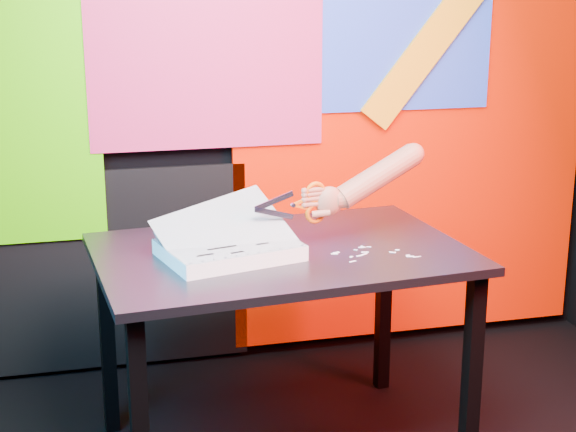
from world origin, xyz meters
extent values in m
cube|color=black|center=(0.00, 1.50, 1.35)|extent=(3.00, 0.01, 2.70)
cube|color=red|center=(0.65, 1.47, 0.85)|extent=(1.60, 0.02, 1.60)
cube|color=blue|center=(0.55, 1.46, 1.45)|extent=(0.85, 0.02, 0.75)
cube|color=#D4285F|center=(-0.25, 1.45, 1.35)|extent=(0.95, 0.02, 0.80)
cube|color=#49DF01|center=(-1.05, 1.46, 1.10)|extent=(0.75, 0.02, 1.00)
cube|color=black|center=(-0.75, 1.47, 0.45)|extent=(1.30, 0.02, 0.85)
cube|color=black|center=(-0.65, 0.27, 0.36)|extent=(0.05, 0.05, 0.72)
cube|color=black|center=(-0.71, 0.96, 0.36)|extent=(0.05, 0.05, 0.72)
cube|color=black|center=(0.44, 0.36, 0.36)|extent=(0.05, 0.05, 0.72)
cube|color=black|center=(0.38, 1.05, 0.36)|extent=(0.05, 0.05, 0.72)
cube|color=black|center=(-0.14, 0.66, 0.73)|extent=(1.28, 0.91, 0.03)
cube|color=white|center=(-0.32, 0.62, 0.77)|extent=(0.48, 0.40, 0.05)
cube|color=white|center=(-0.32, 0.62, 0.80)|extent=(0.48, 0.40, 0.00)
cube|color=white|center=(-0.32, 0.62, 0.81)|extent=(0.47, 0.38, 0.13)
cube|color=white|center=(-0.33, 0.64, 0.83)|extent=(0.49, 0.36, 0.22)
cylinder|color=#252629|center=(-0.47, 0.44, 0.80)|extent=(0.01, 0.01, 0.00)
cylinder|color=#252629|center=(-0.43, 0.45, 0.80)|extent=(0.01, 0.01, 0.00)
cylinder|color=#252629|center=(-0.40, 0.46, 0.80)|extent=(0.01, 0.01, 0.00)
cylinder|color=#252629|center=(-0.36, 0.46, 0.80)|extent=(0.01, 0.01, 0.00)
cylinder|color=#252629|center=(-0.32, 0.47, 0.80)|extent=(0.01, 0.01, 0.00)
cylinder|color=#252629|center=(-0.29, 0.48, 0.80)|extent=(0.01, 0.01, 0.00)
cylinder|color=#252629|center=(-0.25, 0.49, 0.80)|extent=(0.01, 0.01, 0.00)
cylinder|color=#252629|center=(-0.21, 0.50, 0.80)|extent=(0.01, 0.01, 0.00)
cylinder|color=#252629|center=(-0.17, 0.51, 0.80)|extent=(0.01, 0.01, 0.00)
cylinder|color=#252629|center=(-0.14, 0.52, 0.80)|extent=(0.01, 0.01, 0.00)
cylinder|color=#252629|center=(-0.10, 0.53, 0.80)|extent=(0.01, 0.01, 0.00)
cylinder|color=#252629|center=(-0.54, 0.71, 0.80)|extent=(0.01, 0.01, 0.00)
cylinder|color=#252629|center=(-0.50, 0.72, 0.80)|extent=(0.01, 0.01, 0.00)
cylinder|color=#252629|center=(-0.46, 0.73, 0.80)|extent=(0.01, 0.01, 0.00)
cylinder|color=#252629|center=(-0.43, 0.74, 0.80)|extent=(0.01, 0.01, 0.00)
cylinder|color=#252629|center=(-0.39, 0.75, 0.80)|extent=(0.01, 0.01, 0.00)
cylinder|color=#252629|center=(-0.35, 0.76, 0.80)|extent=(0.01, 0.01, 0.00)
cylinder|color=#252629|center=(-0.32, 0.77, 0.80)|extent=(0.01, 0.01, 0.00)
cylinder|color=#252629|center=(-0.28, 0.78, 0.80)|extent=(0.01, 0.01, 0.00)
cylinder|color=#252629|center=(-0.24, 0.79, 0.80)|extent=(0.01, 0.01, 0.00)
cylinder|color=#252629|center=(-0.21, 0.79, 0.80)|extent=(0.01, 0.01, 0.00)
cylinder|color=#252629|center=(-0.17, 0.80, 0.80)|extent=(0.01, 0.01, 0.00)
cube|color=black|center=(-0.43, 0.65, 0.80)|extent=(0.08, 0.03, 0.00)
cube|color=black|center=(-0.31, 0.66, 0.80)|extent=(0.06, 0.02, 0.00)
cube|color=black|center=(-0.35, 0.57, 0.80)|extent=(0.10, 0.03, 0.00)
cube|color=black|center=(-0.22, 0.58, 0.80)|extent=(0.05, 0.02, 0.00)
cube|color=black|center=(-0.42, 0.51, 0.80)|extent=(0.06, 0.02, 0.00)
cube|color=black|center=(-0.29, 0.72, 0.80)|extent=(0.07, 0.03, 0.00)
cube|color=black|center=(-0.31, 0.51, 0.80)|extent=(0.05, 0.02, 0.00)
cube|color=#AFB3D9|center=(-0.16, 0.65, 0.92)|extent=(0.14, 0.03, 0.06)
cube|color=#AFB3D9|center=(-0.16, 0.65, 0.88)|extent=(0.14, 0.03, 0.06)
cylinder|color=#AFB3D9|center=(-0.09, 0.67, 0.90)|extent=(0.02, 0.01, 0.01)
cube|color=#CD4E09|center=(-0.07, 0.67, 0.89)|extent=(0.05, 0.02, 0.02)
cube|color=#CD4E09|center=(-0.07, 0.67, 0.91)|extent=(0.05, 0.02, 0.02)
torus|color=#CD4E09|center=(-0.01, 0.68, 0.93)|extent=(0.08, 0.03, 0.07)
torus|color=#CD4E09|center=(-0.01, 0.68, 0.86)|extent=(0.08, 0.03, 0.07)
ellipsoid|color=#984D3C|center=(0.04, 0.69, 0.90)|extent=(0.10, 0.06, 0.10)
cylinder|color=#984D3C|center=(-0.01, 0.68, 0.90)|extent=(0.08, 0.03, 0.02)
cylinder|color=#984D3C|center=(-0.01, 0.68, 0.91)|extent=(0.07, 0.03, 0.02)
cylinder|color=#984D3C|center=(-0.01, 0.68, 0.93)|extent=(0.07, 0.03, 0.02)
cylinder|color=#984D3C|center=(-0.01, 0.68, 0.94)|extent=(0.06, 0.03, 0.02)
cylinder|color=#984D3C|center=(0.00, 0.67, 0.86)|extent=(0.06, 0.03, 0.03)
cylinder|color=#984D3C|center=(0.08, 0.69, 0.90)|extent=(0.07, 0.08, 0.07)
cylinder|color=#984D3C|center=(0.22, 0.72, 0.97)|extent=(0.32, 0.13, 0.21)
sphere|color=#984D3C|center=(0.35, 0.74, 1.04)|extent=(0.08, 0.08, 0.08)
cube|color=silver|center=(0.14, 0.62, 0.75)|extent=(0.02, 0.02, 0.00)
cube|color=silver|center=(0.16, 0.62, 0.75)|extent=(0.02, 0.01, 0.00)
cube|color=silver|center=(0.06, 0.48, 0.75)|extent=(0.03, 0.02, 0.00)
cube|color=silver|center=(0.12, 0.54, 0.75)|extent=(0.02, 0.02, 0.00)
cube|color=silver|center=(0.13, 0.61, 0.75)|extent=(0.02, 0.01, 0.00)
cube|color=silver|center=(0.09, 0.53, 0.75)|extent=(0.02, 0.01, 0.00)
cube|color=silver|center=(0.25, 0.48, 0.75)|extent=(0.03, 0.02, 0.00)
cube|color=silver|center=(0.25, 0.50, 0.75)|extent=(0.01, 0.01, 0.00)
cube|color=silver|center=(0.03, 0.58, 0.75)|extent=(0.02, 0.02, 0.00)
cube|color=silver|center=(0.24, 0.56, 0.75)|extent=(0.02, 0.01, 0.00)
cube|color=silver|center=(0.07, 0.53, 0.75)|extent=(0.02, 0.02, 0.00)
cube|color=silver|center=(0.27, 0.48, 0.75)|extent=(0.03, 0.01, 0.00)
cube|color=silver|center=(0.02, 0.57, 0.75)|extent=(0.02, 0.01, 0.00)
cube|color=silver|center=(0.12, 0.56, 0.75)|extent=(0.02, 0.01, 0.00)
cube|color=silver|center=(0.21, 0.54, 0.75)|extent=(0.02, 0.02, 0.00)
cube|color=silver|center=(0.10, 0.59, 0.75)|extent=(0.01, 0.01, 0.00)
camera|label=1|loc=(-0.79, -2.07, 1.65)|focal=55.00mm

